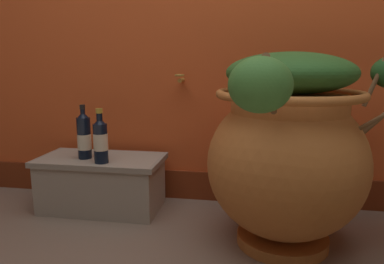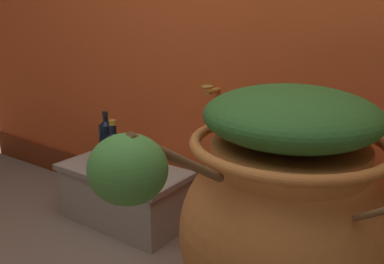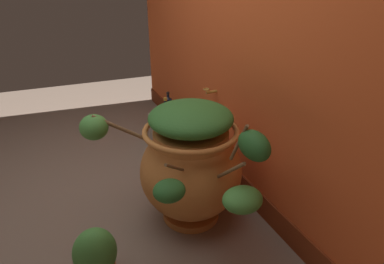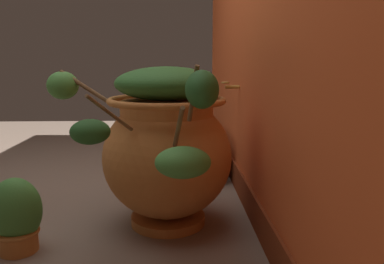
# 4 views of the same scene
# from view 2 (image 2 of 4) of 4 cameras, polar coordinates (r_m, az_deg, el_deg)

# --- Properties ---
(terracotta_urn) EXTENTS (0.99, 1.03, 0.90)m
(terracotta_urn) POSITION_cam_2_polar(r_m,az_deg,el_deg) (1.43, 13.11, -10.84)
(terracotta_urn) COLOR #C17033
(terracotta_urn) RESTS_ON ground_plane
(stone_ledge) EXTENTS (0.70, 0.36, 0.31)m
(stone_ledge) POSITION_cam_2_polar(r_m,az_deg,el_deg) (2.27, -9.33, -8.24)
(stone_ledge) COLOR #9E9384
(stone_ledge) RESTS_ON ground_plane
(wine_bottle_left) EXTENTS (0.08, 0.08, 0.29)m
(wine_bottle_left) POSITION_cam_2_polar(r_m,az_deg,el_deg) (2.06, -10.67, -2.76)
(wine_bottle_left) COLOR black
(wine_bottle_left) RESTS_ON stone_ledge
(wine_bottle_middle) EXTENTS (0.08, 0.08, 0.30)m
(wine_bottle_middle) POSITION_cam_2_polar(r_m,az_deg,el_deg) (2.20, -11.70, -1.58)
(wine_bottle_middle) COLOR black
(wine_bottle_middle) RESTS_ON stone_ledge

